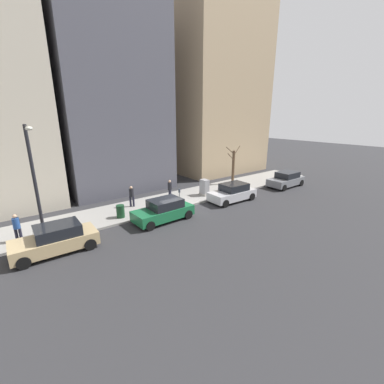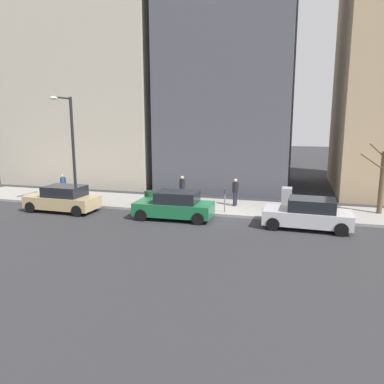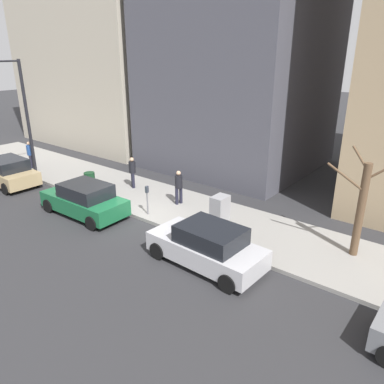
% 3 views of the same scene
% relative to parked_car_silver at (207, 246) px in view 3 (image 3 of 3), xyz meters
% --- Properties ---
extents(ground_plane, '(120.00, 120.00, 0.00)m').
position_rel_parked_car_silver_xyz_m(ground_plane, '(1.09, 4.68, -0.74)').
color(ground_plane, '#2B2B2D').
extents(sidewalk, '(4.00, 36.00, 0.15)m').
position_rel_parked_car_silver_xyz_m(sidewalk, '(3.09, 4.68, -0.66)').
color(sidewalk, gray).
rests_on(sidewalk, ground).
extents(parked_car_silver, '(2.05, 4.26, 1.52)m').
position_rel_parked_car_silver_xyz_m(parked_car_silver, '(0.00, 0.00, 0.00)').
color(parked_car_silver, '#B7B7BC').
rests_on(parked_car_silver, ground).
extents(parked_car_green, '(2.02, 4.25, 1.52)m').
position_rel_parked_car_silver_xyz_m(parked_car_green, '(-0.03, 6.90, 0.00)').
color(parked_car_green, '#196038').
rests_on(parked_car_green, ground).
extents(parked_car_tan, '(2.01, 4.24, 1.52)m').
position_rel_parked_car_silver_xyz_m(parked_car_tan, '(-0.18, 13.74, 0.00)').
color(parked_car_tan, tan).
rests_on(parked_car_tan, ground).
extents(parking_meter, '(0.14, 0.10, 1.35)m').
position_rel_parked_car_silver_xyz_m(parking_meter, '(1.54, 4.46, 0.24)').
color(parking_meter, slate).
rests_on(parking_meter, sidewalk).
extents(utility_box, '(0.83, 0.61, 1.43)m').
position_rel_parked_car_silver_xyz_m(utility_box, '(2.39, 1.12, 0.11)').
color(utility_box, '#A8A399').
rests_on(utility_box, sidewalk).
extents(streetlamp, '(1.97, 0.32, 6.50)m').
position_rel_parked_car_silver_xyz_m(streetlamp, '(1.38, 14.05, 3.28)').
color(streetlamp, black).
rests_on(streetlamp, sidewalk).
extents(bare_tree, '(0.90, 2.43, 3.88)m').
position_rel_parked_car_silver_xyz_m(bare_tree, '(3.70, -3.89, 1.27)').
color(bare_tree, brown).
rests_on(bare_tree, sidewalk).
extents(trash_bin, '(0.56, 0.56, 0.90)m').
position_rel_parked_car_silver_xyz_m(trash_bin, '(1.99, 9.22, -0.14)').
color(trash_bin, '#14381E').
rests_on(trash_bin, sidewalk).
extents(pedestrian_near_meter, '(0.39, 0.36, 1.66)m').
position_rel_parked_car_silver_xyz_m(pedestrian_near_meter, '(3.37, 4.17, 0.35)').
color(pedestrian_near_meter, '#1E1E2D').
rests_on(pedestrian_near_meter, sidewalk).
extents(pedestrian_midblock, '(0.36, 0.36, 1.66)m').
position_rel_parked_car_silver_xyz_m(pedestrian_midblock, '(3.58, 7.60, 0.35)').
color(pedestrian_midblock, '#1E1E2D').
rests_on(pedestrian_midblock, sidewalk).
extents(pedestrian_far_corner, '(0.36, 0.36, 1.66)m').
position_rel_parked_car_silver_xyz_m(pedestrian_far_corner, '(2.10, 15.26, 0.35)').
color(pedestrian_far_corner, '#1E1E2D').
rests_on(pedestrian_far_corner, sidewalk).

